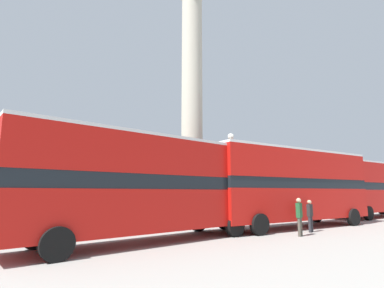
{
  "coord_description": "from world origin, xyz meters",
  "views": [
    {
      "loc": [
        -13.0,
        -17.53,
        1.98
      ],
      "look_at": [
        0.0,
        0.0,
        5.5
      ],
      "focal_mm": 28.0,
      "sensor_mm": 36.0,
      "label": 1
    }
  ],
  "objects_px": {
    "equestrian_statue": "(22,197)",
    "pedestrian_by_plinth": "(299,215)",
    "bus_b": "(291,184)",
    "pedestrian_near_lamp": "(310,215)",
    "bus_a": "(149,183)",
    "street_lamp": "(232,174)",
    "bus_c": "(373,187)",
    "monument_column": "(192,143)"
  },
  "relations": [
    {
      "from": "equestrian_statue",
      "to": "pedestrian_by_plinth",
      "type": "height_order",
      "value": "equestrian_statue"
    },
    {
      "from": "bus_c",
      "to": "street_lamp",
      "type": "xyz_separation_m",
      "value": [
        -13.65,
        2.64,
        0.71
      ]
    },
    {
      "from": "street_lamp",
      "to": "pedestrian_by_plinth",
      "type": "height_order",
      "value": "street_lamp"
    },
    {
      "from": "bus_c",
      "to": "pedestrian_near_lamp",
      "type": "distance_m",
      "value": 13.26
    },
    {
      "from": "pedestrian_near_lamp",
      "to": "bus_a",
      "type": "bearing_deg",
      "value": -27.39
    },
    {
      "from": "monument_column",
      "to": "bus_b",
      "type": "relative_size",
      "value": 1.74
    },
    {
      "from": "bus_a",
      "to": "street_lamp",
      "type": "height_order",
      "value": "street_lamp"
    },
    {
      "from": "bus_b",
      "to": "monument_column",
      "type": "bearing_deg",
      "value": 110.96
    },
    {
      "from": "monument_column",
      "to": "pedestrian_near_lamp",
      "type": "distance_m",
      "value": 9.92
    },
    {
      "from": "pedestrian_by_plinth",
      "to": "pedestrian_near_lamp",
      "type": "bearing_deg",
      "value": -1.89
    },
    {
      "from": "bus_b",
      "to": "bus_c",
      "type": "height_order",
      "value": "bus_b"
    },
    {
      "from": "street_lamp",
      "to": "pedestrian_by_plinth",
      "type": "bearing_deg",
      "value": -100.38
    },
    {
      "from": "monument_column",
      "to": "equestrian_statue",
      "type": "xyz_separation_m",
      "value": [
        -10.08,
        5.38,
        -3.92
      ]
    },
    {
      "from": "bus_b",
      "to": "pedestrian_near_lamp",
      "type": "relative_size",
      "value": 7.05
    },
    {
      "from": "equestrian_statue",
      "to": "pedestrian_near_lamp",
      "type": "distance_m",
      "value": 17.9
    },
    {
      "from": "pedestrian_near_lamp",
      "to": "pedestrian_by_plinth",
      "type": "bearing_deg",
      "value": 4.66
    },
    {
      "from": "equestrian_statue",
      "to": "street_lamp",
      "type": "relative_size",
      "value": 1.06
    },
    {
      "from": "monument_column",
      "to": "bus_b",
      "type": "height_order",
      "value": "monument_column"
    },
    {
      "from": "monument_column",
      "to": "street_lamp",
      "type": "distance_m",
      "value": 4.52
    },
    {
      "from": "bus_b",
      "to": "pedestrian_near_lamp",
      "type": "bearing_deg",
      "value": -115.94
    },
    {
      "from": "bus_b",
      "to": "equestrian_statue",
      "type": "bearing_deg",
      "value": 139.13
    },
    {
      "from": "monument_column",
      "to": "pedestrian_near_lamp",
      "type": "xyz_separation_m",
      "value": [
        1.02,
        -8.65,
        -4.75
      ]
    },
    {
      "from": "bus_b",
      "to": "pedestrian_near_lamp",
      "type": "height_order",
      "value": "bus_b"
    },
    {
      "from": "monument_column",
      "to": "equestrian_statue",
      "type": "bearing_deg",
      "value": 151.91
    },
    {
      "from": "bus_c",
      "to": "pedestrian_by_plinth",
      "type": "bearing_deg",
      "value": -166.58
    },
    {
      "from": "street_lamp",
      "to": "pedestrian_near_lamp",
      "type": "bearing_deg",
      "value": -82.23
    },
    {
      "from": "bus_c",
      "to": "bus_a",
      "type": "bearing_deg",
      "value": -177.01
    },
    {
      "from": "bus_c",
      "to": "monument_column",
      "type": "bearing_deg",
      "value": 158.18
    },
    {
      "from": "bus_b",
      "to": "pedestrian_by_plinth",
      "type": "distance_m",
      "value": 3.79
    },
    {
      "from": "bus_a",
      "to": "pedestrian_near_lamp",
      "type": "xyz_separation_m",
      "value": [
        8.06,
        -2.16,
        -1.48
      ]
    },
    {
      "from": "bus_a",
      "to": "street_lamp",
      "type": "relative_size",
      "value": 1.93
    },
    {
      "from": "bus_b",
      "to": "pedestrian_by_plinth",
      "type": "relative_size",
      "value": 6.54
    },
    {
      "from": "bus_c",
      "to": "pedestrian_near_lamp",
      "type": "relative_size",
      "value": 6.85
    },
    {
      "from": "bus_a",
      "to": "pedestrian_near_lamp",
      "type": "relative_size",
      "value": 6.98
    },
    {
      "from": "bus_a",
      "to": "equestrian_statue",
      "type": "relative_size",
      "value": 1.83
    },
    {
      "from": "bus_a",
      "to": "monument_column",
      "type": "bearing_deg",
      "value": 39.0
    },
    {
      "from": "bus_b",
      "to": "street_lamp",
      "type": "relative_size",
      "value": 1.95
    },
    {
      "from": "bus_a",
      "to": "equestrian_statue",
      "type": "distance_m",
      "value": 12.26
    },
    {
      "from": "bus_a",
      "to": "bus_b",
      "type": "bearing_deg",
      "value": -6.36
    },
    {
      "from": "bus_a",
      "to": "bus_c",
      "type": "xyz_separation_m",
      "value": [
        21.03,
        0.09,
        0.06
      ]
    },
    {
      "from": "bus_a",
      "to": "street_lamp",
      "type": "xyz_separation_m",
      "value": [
        7.39,
        2.73,
        0.77
      ]
    },
    {
      "from": "monument_column",
      "to": "equestrian_statue",
      "type": "distance_m",
      "value": 12.08
    }
  ]
}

